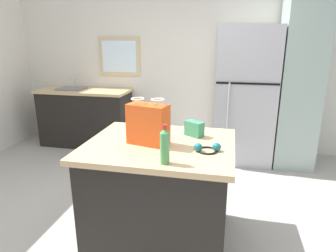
# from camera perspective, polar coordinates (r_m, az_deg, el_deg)

# --- Properties ---
(ground) EXTENTS (6.50, 6.50, 0.00)m
(ground) POSITION_cam_1_polar(r_m,az_deg,el_deg) (2.84, -5.39, -19.28)
(ground) COLOR #ADA89E
(back_wall) EXTENTS (5.41, 0.13, 2.62)m
(back_wall) POSITION_cam_1_polar(r_m,az_deg,el_deg) (4.59, 2.89, 12.20)
(back_wall) COLOR silver
(back_wall) RESTS_ON ground
(kitchen_island) EXTENTS (1.16, 0.98, 0.87)m
(kitchen_island) POSITION_cam_1_polar(r_m,az_deg,el_deg) (2.51, -1.48, -12.51)
(kitchen_island) COLOR black
(kitchen_island) RESTS_ON ground
(refrigerator) EXTENTS (0.78, 0.75, 1.82)m
(refrigerator) POSITION_cam_1_polar(r_m,az_deg,el_deg) (4.16, 14.73, 5.68)
(refrigerator) COLOR #B7B7BC
(refrigerator) RESTS_ON ground
(tall_cabinet) EXTENTS (0.50, 0.67, 2.23)m
(tall_cabinet) POSITION_cam_1_polar(r_m,az_deg,el_deg) (4.21, 23.98, 7.74)
(tall_cabinet) COLOR #9EB2A8
(tall_cabinet) RESTS_ON ground
(sink_counter) EXTENTS (1.43, 0.59, 1.08)m
(sink_counter) POSITION_cam_1_polar(r_m,az_deg,el_deg) (4.88, -15.70, 1.75)
(sink_counter) COLOR black
(sink_counter) RESTS_ON ground
(shopping_bag) EXTENTS (0.34, 0.22, 0.36)m
(shopping_bag) POSITION_cam_1_polar(r_m,az_deg,el_deg) (2.27, -3.89, 0.39)
(shopping_bag) COLOR #DB511E
(shopping_bag) RESTS_ON kitchen_island
(small_box) EXTENTS (0.18, 0.15, 0.13)m
(small_box) POSITION_cam_1_polar(r_m,az_deg,el_deg) (2.48, 5.11, -0.54)
(small_box) COLOR #388E66
(small_box) RESTS_ON kitchen_island
(bottle) EXTENTS (0.06, 0.06, 0.27)m
(bottle) POSITION_cam_1_polar(r_m,az_deg,el_deg) (1.91, -0.63, -3.91)
(bottle) COLOR #4C9956
(bottle) RESTS_ON kitchen_island
(ear_defenders) EXTENTS (0.20, 0.18, 0.06)m
(ear_defenders) POSITION_cam_1_polar(r_m,az_deg,el_deg) (2.17, 7.64, -4.33)
(ear_defenders) COLOR black
(ear_defenders) RESTS_ON kitchen_island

